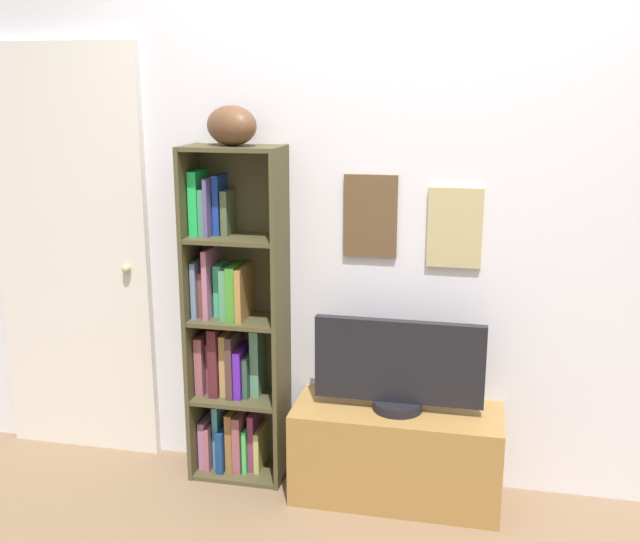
{
  "coord_description": "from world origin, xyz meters",
  "views": [
    {
      "loc": [
        0.39,
        -2.15,
        1.82
      ],
      "look_at": [
        -0.27,
        0.85,
        1.06
      ],
      "focal_mm": 41.78,
      "sensor_mm": 36.0,
      "label": 1
    }
  ],
  "objects_px": {
    "football": "(232,125)",
    "tv_stand": "(396,454)",
    "television": "(399,367)",
    "bookshelf": "(232,333)",
    "door": "(72,256)"
  },
  "relations": [
    {
      "from": "football",
      "to": "bookshelf",
      "type": "bearing_deg",
      "value": 140.48
    },
    {
      "from": "bookshelf",
      "to": "television",
      "type": "height_order",
      "value": "bookshelf"
    },
    {
      "from": "football",
      "to": "tv_stand",
      "type": "xyz_separation_m",
      "value": [
        0.76,
        -0.06,
        -1.44
      ]
    },
    {
      "from": "tv_stand",
      "to": "television",
      "type": "xyz_separation_m",
      "value": [
        0.0,
        0.0,
        0.42
      ]
    },
    {
      "from": "football",
      "to": "tv_stand",
      "type": "height_order",
      "value": "football"
    },
    {
      "from": "bookshelf",
      "to": "door",
      "type": "relative_size",
      "value": 0.77
    },
    {
      "from": "football",
      "to": "tv_stand",
      "type": "distance_m",
      "value": 1.63
    },
    {
      "from": "football",
      "to": "door",
      "type": "relative_size",
      "value": 0.13
    },
    {
      "from": "bookshelf",
      "to": "television",
      "type": "relative_size",
      "value": 2.11
    },
    {
      "from": "tv_stand",
      "to": "television",
      "type": "relative_size",
      "value": 1.24
    },
    {
      "from": "bookshelf",
      "to": "tv_stand",
      "type": "xyz_separation_m",
      "value": [
        0.79,
        -0.09,
        -0.49
      ]
    },
    {
      "from": "tv_stand",
      "to": "door",
      "type": "bearing_deg",
      "value": 174.18
    },
    {
      "from": "football",
      "to": "television",
      "type": "relative_size",
      "value": 0.36
    },
    {
      "from": "television",
      "to": "door",
      "type": "bearing_deg",
      "value": 174.22
    },
    {
      "from": "television",
      "to": "tv_stand",
      "type": "bearing_deg",
      "value": -90.0
    }
  ]
}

